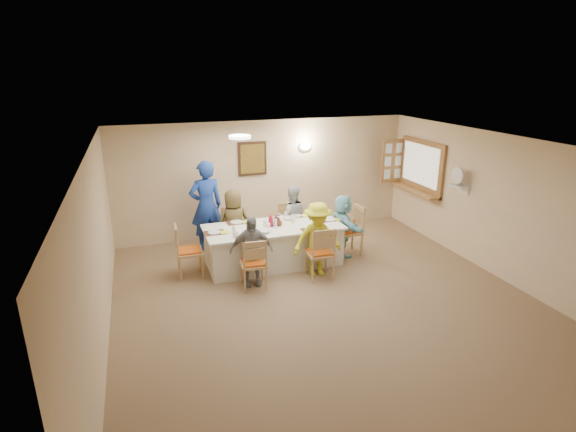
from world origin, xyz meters
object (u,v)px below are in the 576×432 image
object	(u,v)px
serving_hatch	(422,167)
chair_front_left	(253,262)
diner_right_end	(343,225)
diner_front_left	(251,251)
condiment_ketchup	(271,220)
dining_table	(274,245)
chair_back_right	(290,225)
chair_back_left	(233,231)
chair_right_end	(349,230)
diner_back_left	(234,223)
caregiver	(206,206)
chair_left_end	(190,250)
diner_front_right	(317,239)
chair_front_right	(320,252)
diner_back_right	(292,217)
desk_fan	(459,179)

from	to	relation	value
serving_hatch	chair_front_left	xyz separation A→B (m)	(-4.18, -1.45, -1.04)
diner_right_end	diner_front_left	bearing A→B (deg)	109.07
diner_front_left	condiment_ketchup	size ratio (longest dim) A/B	4.95
serving_hatch	dining_table	bearing A→B (deg)	-169.65
chair_back_right	chair_back_left	bearing A→B (deg)	179.08
chair_right_end	diner_back_left	xyz separation A→B (m)	(-2.15, 0.68, 0.17)
chair_front_left	caregiver	world-z (taller)	caregiver
chair_left_end	diner_front_right	xyz separation A→B (m)	(2.15, -0.68, 0.19)
chair_front_left	caregiver	size ratio (longest dim) A/B	0.50
diner_back_left	chair_right_end	bearing A→B (deg)	156.81
condiment_ketchup	chair_right_end	bearing A→B (deg)	-0.07
diner_front_right	condiment_ketchup	size ratio (longest dim) A/B	5.39
chair_back_left	chair_back_right	size ratio (longest dim) A/B	1.02
serving_hatch	chair_front_right	size ratio (longest dim) A/B	1.55
diner_back_right	diner_right_end	xyz separation A→B (m)	(0.82, -0.68, -0.04)
serving_hatch	diner_front_left	world-z (taller)	serving_hatch
chair_back_left	chair_left_end	xyz separation A→B (m)	(-0.95, -0.80, 0.04)
condiment_ketchup	desk_fan	bearing A→B (deg)	-11.23
dining_table	diner_right_end	distance (m)	1.44
chair_front_right	diner_back_left	size ratio (longest dim) A/B	0.73
dining_table	condiment_ketchup	world-z (taller)	condiment_ketchup
chair_back_right	diner_front_right	xyz separation A→B (m)	(-0.00, -1.48, 0.23)
serving_hatch	diner_front_right	size ratio (longest dim) A/B	1.11
chair_back_left	condiment_ketchup	world-z (taller)	condiment_ketchup
serving_hatch	diner_right_end	xyz separation A→B (m)	(-2.16, -0.65, -0.88)
desk_fan	diner_right_end	xyz separation A→B (m)	(-2.05, 0.70, -0.93)
chair_front_left	caregiver	xyz separation A→B (m)	(-0.45, 1.95, 0.46)
desk_fan	chair_front_left	bearing A→B (deg)	-178.54
chair_front_right	caregiver	world-z (taller)	caregiver
diner_back_right	caregiver	world-z (taller)	caregiver
chair_back_left	diner_right_end	world-z (taller)	diner_right_end
diner_front_right	chair_front_left	bearing A→B (deg)	-171.10
chair_back_left	diner_back_left	size ratio (longest dim) A/B	0.67
dining_table	diner_front_left	bearing A→B (deg)	-131.42
chair_front_right	chair_right_end	world-z (taller)	chair_right_end
chair_right_end	chair_front_left	bearing A→B (deg)	-70.23
caregiver	chair_front_left	bearing A→B (deg)	94.60
chair_front_right	chair_front_left	bearing A→B (deg)	3.01
chair_front_right	diner_back_left	distance (m)	1.91
diner_back_left	chair_back_right	bearing A→B (deg)	-179.92
diner_front_left	diner_back_left	bearing A→B (deg)	97.55
diner_front_right	chair_right_end	bearing A→B (deg)	38.79
diner_back_right	caregiver	distance (m)	1.74
desk_fan	chair_left_end	size ratio (longest dim) A/B	0.31
chair_front_left	condiment_ketchup	distance (m)	1.06
chair_right_end	diner_back_left	distance (m)	2.26
chair_front_left	condiment_ketchup	xyz separation A→B (m)	(0.55, 0.80, 0.43)
diner_back_right	diner_front_right	xyz separation A→B (m)	(0.00, -1.36, 0.02)
serving_hatch	diner_front_left	size ratio (longest dim) A/B	1.21
diner_front_right	chair_back_right	bearing A→B (deg)	93.19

